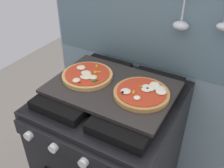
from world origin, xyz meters
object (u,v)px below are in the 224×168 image
object	(u,v)px
pizza_left	(87,75)
pizza_right	(142,93)
baking_tray	(112,87)
stove	(112,157)

from	to	relation	value
pizza_left	pizza_right	bearing A→B (deg)	-1.08
baking_tray	pizza_left	xyz separation A→B (m)	(-0.13, 0.00, 0.02)
baking_tray	pizza_left	size ratio (longest dim) A/B	2.31
baking_tray	pizza_right	distance (m)	0.14
pizza_left	pizza_right	size ratio (longest dim) A/B	1.00
baking_tray	pizza_right	size ratio (longest dim) A/B	2.31
stove	baking_tray	world-z (taller)	baking_tray
stove	pizza_right	world-z (taller)	pizza_right
pizza_right	stove	bearing A→B (deg)	-179.82
stove	pizza_left	distance (m)	0.50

